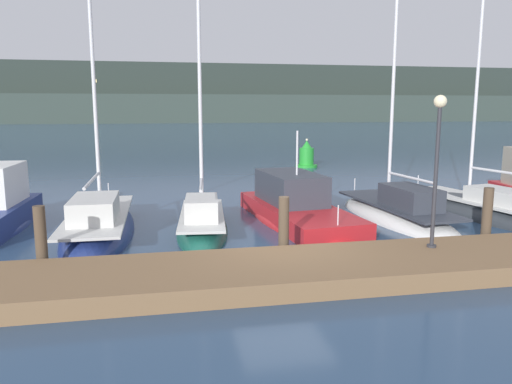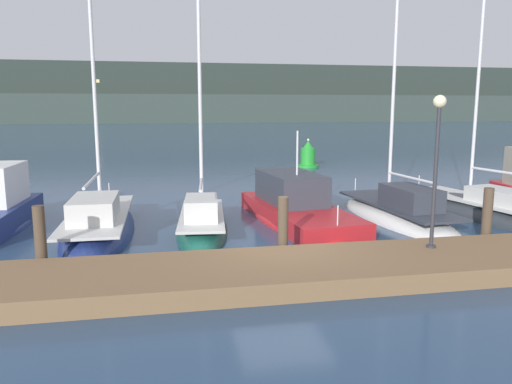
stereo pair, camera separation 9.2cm
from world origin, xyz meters
TOP-DOWN VIEW (x-y plane):
  - ground_plane at (0.00, 0.00)m, footprint 400.00×400.00m
  - dock at (0.00, -1.67)m, footprint 33.38×2.80m
  - mooring_pile_1 at (-6.07, -0.02)m, footprint 0.28×0.28m
  - mooring_pile_2 at (0.00, -0.02)m, footprint 0.28×0.28m
  - mooring_pile_3 at (6.07, -0.02)m, footprint 0.28×0.28m
  - sailboat_berth_3 at (-5.15, 3.75)m, footprint 2.22×7.54m
  - sailboat_berth_4 at (-1.86, 3.40)m, footprint 2.23×5.97m
  - motorboat_berth_5 at (1.60, 4.33)m, footprint 3.33×7.65m
  - sailboat_berth_6 at (5.15, 3.64)m, footprint 2.58×7.23m
  - sailboat_berth_7 at (8.59, 3.68)m, footprint 3.43×7.94m
  - channel_buoy at (6.73, 19.85)m, footprint 1.47×1.47m
  - dock_lamppost at (3.66, -1.17)m, footprint 0.32×0.32m
  - hillside_backdrop at (4.02, 128.75)m, footprint 240.00×23.00m

SIDE VIEW (x-z plane):
  - ground_plane at x=0.00m, z-range 0.00..0.00m
  - sailboat_berth_7 at x=8.59m, z-range -5.27..5.48m
  - sailboat_berth_3 at x=-5.15m, z-range -4.92..5.17m
  - sailboat_berth_4 at x=-1.86m, z-range -4.64..4.93m
  - sailboat_berth_6 at x=5.15m, z-range -5.00..5.33m
  - dock at x=0.00m, z-range 0.00..0.45m
  - motorboat_berth_5 at x=1.60m, z-range -1.54..2.13m
  - channel_buoy at x=6.73m, z-range -0.25..1.68m
  - mooring_pile_1 at x=-6.07m, z-range 0.00..1.69m
  - mooring_pile_2 at x=0.00m, z-range 0.00..1.70m
  - mooring_pile_3 at x=6.07m, z-range 0.00..1.75m
  - dock_lamppost at x=3.66m, z-range 1.11..4.99m
  - hillside_backdrop at x=4.02m, z-range -0.62..14.91m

